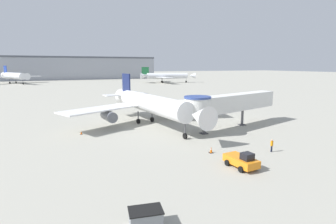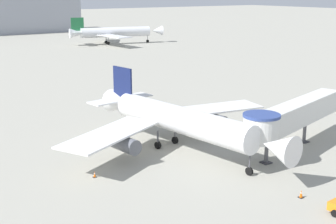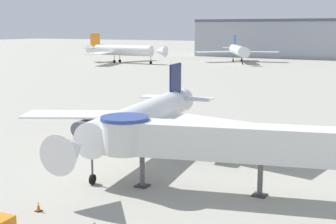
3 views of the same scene
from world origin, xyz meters
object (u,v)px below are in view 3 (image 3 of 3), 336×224
main_airplane (143,119)px  background_jet_orange_tail (122,50)px  traffic_cone_port_wing (44,142)px  jet_bridge (207,140)px  traffic_cone_near_nose (38,206)px  background_jet_blue_tail (238,50)px

main_airplane → background_jet_orange_tail: 133.20m
main_airplane → background_jet_orange_tail: size_ratio=0.82×
traffic_cone_port_wing → jet_bridge: bearing=-13.6°
traffic_cone_near_nose → jet_bridge: bearing=46.8°
traffic_cone_near_nose → background_jet_orange_tail: size_ratio=0.02×
traffic_cone_port_wing → traffic_cone_near_nose: bearing=-47.9°
jet_bridge → background_jet_orange_tail: background_jet_orange_tail is taller
traffic_cone_near_nose → background_jet_orange_tail: bearing=121.8°
traffic_cone_near_nose → background_jet_orange_tail: 149.20m
background_jet_orange_tail → background_jet_blue_tail: (38.28, 25.01, -0.29)m
traffic_cone_near_nose → background_jet_blue_tail: background_jet_blue_tail is taller
traffic_cone_port_wing → background_jet_blue_tail: (-26.17, 136.27, 4.29)m
jet_bridge → background_jet_blue_tail: size_ratio=0.66×
traffic_cone_near_nose → background_jet_blue_tail: 157.10m
main_airplane → background_jet_blue_tail: 139.34m
background_jet_orange_tail → traffic_cone_port_wing: bearing=-148.5°
traffic_cone_port_wing → background_jet_blue_tail: bearing=100.9°
traffic_cone_near_nose → background_jet_orange_tail: background_jet_orange_tail is taller
traffic_cone_near_nose → traffic_cone_port_wing: bearing=132.1°
jet_bridge → background_jet_orange_tail: 146.21m
jet_bridge → background_jet_blue_tail: background_jet_blue_tail is taller
background_jet_orange_tail → jet_bridge: bearing=-141.7°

